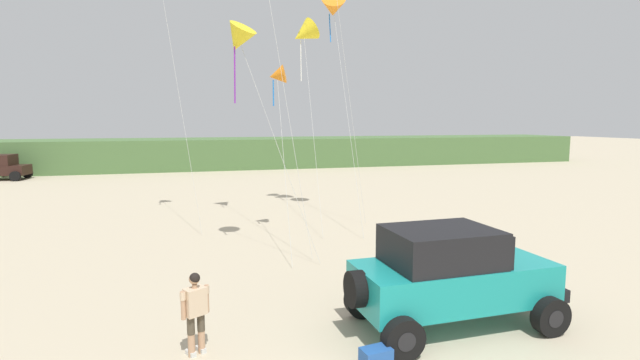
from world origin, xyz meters
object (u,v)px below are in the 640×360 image
object	(u,v)px
jeep	(451,274)
cooler_box	(376,358)
kite_white_parafoil	(239,39)
kite_yellow_diamond	(304,34)
kite_black_sled	(333,8)
kite_red_delta	(277,76)
person_watching	(195,309)

from	to	relation	value
jeep	cooler_box	xyz separation A→B (m)	(-2.27, -1.22, -1.01)
kite_white_parafoil	kite_yellow_diamond	xyz separation A→B (m)	(3.92, 7.03, 1.58)
jeep	kite_black_sled	size ratio (longest dim) A/B	0.46
cooler_box	kite_red_delta	world-z (taller)	kite_red_delta
person_watching	kite_white_parafoil	size ratio (longest dim) A/B	0.21
cooler_box	kite_white_parafoil	xyz separation A→B (m)	(-1.54, 8.36, 7.06)
kite_black_sled	kite_red_delta	bearing A→B (deg)	-132.80
person_watching	kite_black_sled	bearing A→B (deg)	61.92
kite_white_parafoil	person_watching	bearing A→B (deg)	-103.56
jeep	cooler_box	bearing A→B (deg)	-151.69
kite_yellow_diamond	cooler_box	bearing A→B (deg)	-98.77
kite_red_delta	kite_yellow_diamond	distance (m)	6.21
person_watching	kite_white_parafoil	bearing A→B (deg)	76.44
person_watching	kite_red_delta	size ratio (longest dim) A/B	0.25
cooler_box	kite_yellow_diamond	bearing A→B (deg)	72.38
kite_red_delta	person_watching	bearing A→B (deg)	-110.48
cooler_box	kite_yellow_diamond	world-z (taller)	kite_yellow_diamond
kite_yellow_diamond	jeep	bearing A→B (deg)	-90.42
cooler_box	kite_yellow_diamond	xyz separation A→B (m)	(2.37, 15.39, 8.64)
jeep	kite_red_delta	xyz separation A→B (m)	(-2.20, 8.99, 5.07)
jeep	person_watching	xyz separation A→B (m)	(-5.49, 0.19, -0.26)
cooler_box	kite_black_sled	size ratio (longest dim) A/B	0.05
person_watching	kite_white_parafoil	distance (m)	9.53
jeep	kite_yellow_diamond	world-z (taller)	kite_yellow_diamond
jeep	person_watching	world-z (taller)	jeep
person_watching	kite_black_sled	distance (m)	16.59
person_watching	cooler_box	xyz separation A→B (m)	(3.22, -1.42, -0.75)
cooler_box	kite_red_delta	bearing A→B (deg)	80.76
jeep	kite_black_sled	world-z (taller)	kite_black_sled
jeep	cooler_box	distance (m)	2.77
kite_red_delta	kite_yellow_diamond	world-z (taller)	kite_yellow_diamond
jeep	kite_black_sled	distance (m)	15.26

